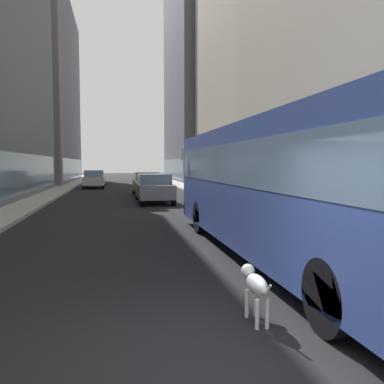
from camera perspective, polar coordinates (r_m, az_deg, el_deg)
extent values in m
plane|color=black|center=(39.06, -9.60, 0.77)|extent=(120.00, 120.00, 0.00)
cube|color=#ADA89E|center=(39.33, -17.93, 0.77)|extent=(2.40, 110.00, 0.15)
cube|color=#ADA89E|center=(39.61, -1.32, 0.98)|extent=(2.40, 110.00, 0.15)
cube|color=slate|center=(28.28, -21.80, 2.58)|extent=(0.08, 17.14, 2.40)
cube|color=slate|center=(52.73, -23.48, 13.14)|extent=(11.96, 23.38, 21.66)
cube|color=slate|center=(51.09, -16.64, 3.21)|extent=(0.08, 21.04, 2.40)
cube|color=slate|center=(13.33, 20.97, 1.31)|extent=(0.08, 20.36, 2.40)
cube|color=#B2A893|center=(37.49, 10.95, 25.44)|extent=(9.33, 16.03, 31.81)
cube|color=slate|center=(33.45, 3.21, 3.03)|extent=(0.08, 14.42, 2.40)
cube|color=slate|center=(54.07, 3.33, 19.39)|extent=(11.09, 17.42, 33.02)
cube|color=slate|center=(51.05, -2.77, 3.37)|extent=(0.08, 15.68, 2.40)
cube|color=#33478C|center=(9.41, 12.61, 0.93)|extent=(2.55, 11.50, 2.75)
cube|color=slate|center=(9.39, 12.66, 3.94)|extent=(2.57, 11.04, 0.90)
cube|color=black|center=(14.88, 3.71, -2.23)|extent=(2.55, 0.16, 0.44)
cylinder|color=black|center=(12.55, 1.23, -3.62)|extent=(0.30, 1.00, 1.00)
cylinder|color=black|center=(13.21, 10.83, -3.31)|extent=(0.30, 1.00, 1.00)
cylinder|color=black|center=(5.44, 19.29, -14.04)|extent=(0.30, 1.00, 1.00)
cube|color=silver|center=(13.95, -1.49, 5.38)|extent=(0.08, 0.24, 0.40)
cube|color=slate|center=(22.56, -5.49, 0.25)|extent=(1.88, 4.71, 0.75)
cube|color=slate|center=(22.29, -5.44, 1.88)|extent=(1.73, 2.12, 0.55)
cylinder|color=black|center=(24.45, -7.87, -0.36)|extent=(0.22, 0.64, 0.64)
cylinder|color=black|center=(24.60, -4.00, -0.30)|extent=(0.22, 0.64, 0.64)
cylinder|color=black|center=(20.59, -7.27, -1.16)|extent=(0.22, 0.64, 0.64)
cylinder|color=black|center=(20.77, -2.68, -1.09)|extent=(0.22, 0.64, 0.64)
cube|color=#B7BABF|center=(37.37, -13.84, 1.64)|extent=(1.80, 4.64, 0.75)
cube|color=slate|center=(37.11, -13.87, 2.63)|extent=(1.66, 2.09, 0.55)
cylinder|color=black|center=(39.33, -14.84, 1.19)|extent=(0.22, 0.64, 0.64)
cylinder|color=black|center=(39.25, -12.54, 1.22)|extent=(0.22, 0.64, 0.64)
cylinder|color=black|center=(35.53, -15.25, 0.89)|extent=(0.22, 0.64, 0.64)
cylinder|color=black|center=(35.45, -12.70, 0.93)|extent=(0.22, 0.64, 0.64)
cube|color=yellow|center=(28.09, -6.59, 0.98)|extent=(1.72, 4.62, 0.75)
cube|color=slate|center=(27.83, -6.56, 2.29)|extent=(1.58, 2.08, 0.55)
cylinder|color=black|center=(29.95, -8.29, 0.44)|extent=(0.22, 0.64, 0.64)
cylinder|color=black|center=(30.06, -5.44, 0.47)|extent=(0.22, 0.64, 0.64)
cylinder|color=black|center=(26.18, -7.90, -0.07)|extent=(0.22, 0.64, 0.64)
cylinder|color=black|center=(26.30, -4.64, -0.03)|extent=(0.22, 0.64, 0.64)
ellipsoid|color=white|center=(5.61, 9.31, -12.99)|extent=(0.22, 0.60, 0.26)
sphere|color=white|center=(5.93, 8.02, -11.13)|extent=(0.20, 0.20, 0.20)
sphere|color=black|center=(5.92, 7.40, -10.95)|extent=(0.07, 0.07, 0.07)
sphere|color=black|center=(5.96, 8.52, -10.87)|extent=(0.07, 0.07, 0.07)
cylinder|color=white|center=(5.24, 10.88, -13.67)|extent=(0.03, 0.16, 0.19)
cylinder|color=white|center=(5.88, 7.87, -15.56)|extent=(0.06, 0.06, 0.40)
cylinder|color=white|center=(5.92, 9.20, -15.42)|extent=(0.06, 0.06, 0.40)
cylinder|color=white|center=(5.51, 9.35, -16.95)|extent=(0.06, 0.06, 0.40)
cylinder|color=white|center=(5.55, 10.77, -16.78)|extent=(0.06, 0.06, 0.40)
sphere|color=black|center=(5.70, 9.44, -12.28)|extent=(0.04, 0.04, 0.04)
sphere|color=black|center=(5.51, 9.01, -13.08)|extent=(0.04, 0.04, 0.04)
sphere|color=black|center=(5.44, 10.20, -12.89)|extent=(0.04, 0.04, 0.04)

